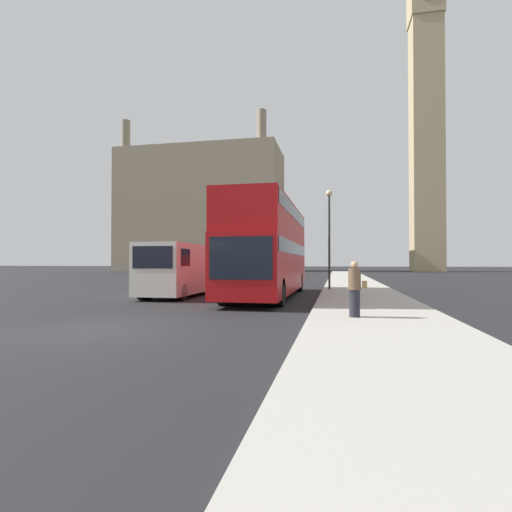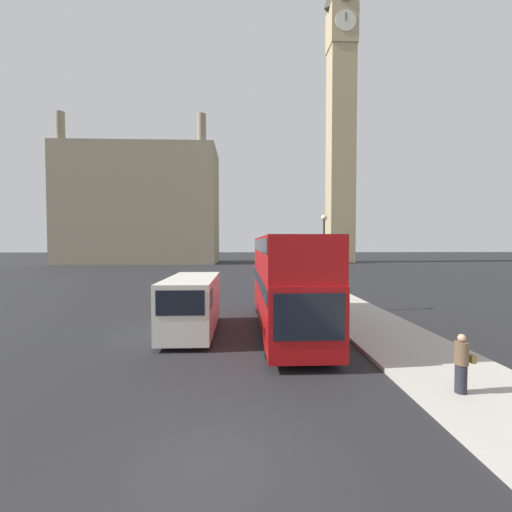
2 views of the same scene
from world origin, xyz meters
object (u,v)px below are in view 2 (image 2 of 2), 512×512
(street_lamp, at_px, (324,247))
(clock_tower, at_px, (341,101))
(red_double_decker_bus, at_px, (286,278))
(pedestrian, at_px, (462,363))
(white_van, at_px, (192,304))

(street_lamp, bearing_deg, clock_tower, 73.03)
(red_double_decker_bus, bearing_deg, clock_tower, 71.63)
(red_double_decker_bus, relative_size, pedestrian, 7.35)
(pedestrian, distance_m, street_lamp, 11.90)
(white_van, distance_m, street_lamp, 8.91)
(clock_tower, height_order, street_lamp, clock_tower)
(white_van, bearing_deg, clock_tower, 68.05)
(red_double_decker_bus, xyz_separation_m, pedestrian, (3.70, -7.41, -1.52))
(clock_tower, relative_size, pedestrian, 43.43)
(clock_tower, relative_size, red_double_decker_bus, 5.91)
(clock_tower, relative_size, white_van, 11.64)
(red_double_decker_bus, height_order, white_van, red_double_decker_bus)
(clock_tower, bearing_deg, street_lamp, -106.97)
(pedestrian, bearing_deg, clock_tower, 76.66)
(clock_tower, height_order, white_van, clock_tower)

